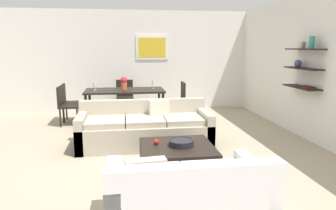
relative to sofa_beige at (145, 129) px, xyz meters
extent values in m
plane|color=tan|center=(0.07, -0.34, -0.29)|extent=(18.00, 18.00, 0.00)
cube|color=silver|center=(0.37, 3.19, 1.06)|extent=(8.40, 0.06, 2.70)
cube|color=white|center=(0.43, 3.15, 1.43)|extent=(0.87, 0.02, 0.65)
cube|color=gold|center=(0.43, 3.13, 1.43)|extent=(0.74, 0.01, 0.52)
cube|color=silver|center=(3.10, 0.26, 1.06)|extent=(0.06, 8.20, 2.70)
cube|color=black|center=(2.93, -0.04, 1.41)|extent=(0.28, 0.90, 0.02)
cube|color=black|center=(2.93, -0.04, 1.06)|extent=(0.28, 0.90, 0.02)
cube|color=black|center=(2.93, -0.04, 0.71)|extent=(0.28, 0.90, 0.02)
cylinder|color=teal|center=(2.93, -0.24, 1.53)|extent=(0.10, 0.10, 0.22)
sphere|color=#4C518C|center=(2.93, 0.14, 1.14)|extent=(0.14, 0.14, 0.14)
cylinder|color=olive|center=(2.93, 0.01, 1.48)|extent=(0.07, 0.07, 0.12)
cube|color=#4C1E19|center=(2.93, -0.19, 0.74)|extent=(0.20, 0.28, 0.03)
cube|color=#B2A893|center=(0.00, -0.04, -0.08)|extent=(2.32, 0.90, 0.42)
cube|color=#B2A893|center=(0.00, 0.33, 0.31)|extent=(2.32, 0.16, 0.36)
cube|color=#B2A893|center=(-1.09, -0.04, 0.01)|extent=(0.14, 0.90, 0.60)
cube|color=#B2A893|center=(1.09, -0.04, 0.01)|extent=(0.14, 0.90, 0.60)
cube|color=#B2A893|center=(-0.68, -0.08, 0.18)|extent=(0.66, 0.70, 0.10)
cube|color=#B2A893|center=(0.00, -0.08, 0.18)|extent=(0.66, 0.70, 0.10)
cube|color=#B2A893|center=(0.68, -0.08, 0.18)|extent=(0.66, 0.70, 0.10)
cube|color=beige|center=(0.27, 0.15, 0.31)|extent=(0.37, 0.17, 0.36)
cube|color=white|center=(0.23, -2.58, -0.08)|extent=(1.55, 0.90, 0.42)
cube|color=white|center=(0.23, -2.95, 0.31)|extent=(1.55, 0.16, 0.36)
cube|color=white|center=(0.94, -2.58, 0.01)|extent=(0.14, 0.90, 0.60)
cube|color=white|center=(-0.48, -2.58, 0.01)|extent=(0.14, 0.90, 0.60)
cube|color=white|center=(0.55, -2.54, 0.18)|extent=(0.62, 0.70, 0.10)
cube|color=white|center=(-0.09, -2.54, 0.18)|extent=(0.62, 0.70, 0.10)
cube|color=beige|center=(-0.18, -2.77, 0.31)|extent=(0.37, 0.16, 0.36)
cube|color=black|center=(0.37, -1.25, -0.10)|extent=(1.01, 0.96, 0.38)
cylinder|color=black|center=(0.42, -1.26, 0.13)|extent=(0.35, 0.35, 0.08)
torus|color=black|center=(0.42, -1.26, 0.17)|extent=(0.35, 0.35, 0.02)
sphere|color=red|center=(0.08, -1.16, 0.13)|extent=(0.08, 0.08, 0.08)
cube|color=black|center=(-0.33, 1.89, 0.44)|extent=(1.83, 0.91, 0.04)
cylinder|color=black|center=(-1.19, 1.50, 0.06)|extent=(0.06, 0.06, 0.71)
cylinder|color=black|center=(0.52, 1.50, 0.06)|extent=(0.06, 0.06, 0.71)
cylinder|color=black|center=(-1.19, 2.29, 0.06)|extent=(0.06, 0.06, 0.71)
cylinder|color=black|center=(0.52, 2.29, 0.06)|extent=(0.06, 0.06, 0.71)
cube|color=black|center=(-1.57, 2.10, 0.14)|extent=(0.44, 0.44, 0.04)
cube|color=black|center=(-1.77, 2.10, 0.37)|extent=(0.04, 0.44, 0.43)
cylinder|color=black|center=(-1.39, 1.92, -0.09)|extent=(0.04, 0.04, 0.41)
cylinder|color=black|center=(-1.39, 2.28, -0.09)|extent=(0.04, 0.04, 0.41)
cylinder|color=black|center=(-1.75, 1.92, -0.09)|extent=(0.04, 0.04, 0.41)
cylinder|color=black|center=(-1.75, 2.28, -0.09)|extent=(0.04, 0.04, 0.41)
cube|color=black|center=(-0.33, 2.67, 0.14)|extent=(0.44, 0.44, 0.04)
cube|color=black|center=(-0.33, 2.87, 0.37)|extent=(0.44, 0.04, 0.43)
cylinder|color=black|center=(-0.51, 2.49, -0.09)|extent=(0.04, 0.04, 0.41)
cylinder|color=black|center=(-0.15, 2.49, -0.09)|extent=(0.04, 0.04, 0.41)
cylinder|color=black|center=(-0.51, 2.85, -0.09)|extent=(0.04, 0.04, 0.41)
cylinder|color=black|center=(-0.15, 2.85, -0.09)|extent=(0.04, 0.04, 0.41)
cube|color=black|center=(-1.57, 1.69, 0.14)|extent=(0.44, 0.44, 0.04)
cube|color=black|center=(-1.77, 1.69, 0.37)|extent=(0.04, 0.44, 0.43)
cylinder|color=black|center=(-1.39, 1.51, -0.09)|extent=(0.04, 0.04, 0.41)
cylinder|color=black|center=(-1.39, 1.87, -0.09)|extent=(0.04, 0.04, 0.41)
cylinder|color=black|center=(-1.75, 1.51, -0.09)|extent=(0.04, 0.04, 0.41)
cylinder|color=black|center=(-1.75, 1.87, -0.09)|extent=(0.04, 0.04, 0.41)
cube|color=black|center=(0.90, 2.10, 0.14)|extent=(0.44, 0.44, 0.04)
cube|color=black|center=(1.10, 2.10, 0.37)|extent=(0.04, 0.44, 0.43)
cylinder|color=black|center=(0.72, 2.28, -0.09)|extent=(0.04, 0.04, 0.41)
cylinder|color=black|center=(0.72, 1.92, -0.09)|extent=(0.04, 0.04, 0.41)
cylinder|color=black|center=(1.08, 2.28, -0.09)|extent=(0.04, 0.04, 0.41)
cylinder|color=black|center=(1.08, 1.92, -0.09)|extent=(0.04, 0.04, 0.41)
cylinder|color=silver|center=(-1.01, 1.78, 0.46)|extent=(0.06, 0.06, 0.01)
cylinder|color=silver|center=(-1.01, 1.78, 0.51)|extent=(0.01, 0.01, 0.09)
cylinder|color=silver|center=(-1.01, 1.78, 0.59)|extent=(0.07, 0.07, 0.07)
cylinder|color=silver|center=(0.34, 2.01, 0.46)|extent=(0.06, 0.06, 0.01)
cylinder|color=silver|center=(0.34, 2.01, 0.51)|extent=(0.01, 0.01, 0.09)
cylinder|color=silver|center=(0.34, 2.01, 0.60)|extent=(0.06, 0.06, 0.09)
cylinder|color=silver|center=(-0.33, 2.29, 0.46)|extent=(0.06, 0.06, 0.01)
cylinder|color=silver|center=(-0.33, 2.29, 0.50)|extent=(0.01, 0.01, 0.08)
cylinder|color=silver|center=(-0.33, 2.29, 0.58)|extent=(0.06, 0.06, 0.08)
cylinder|color=silver|center=(-1.01, 2.01, 0.46)|extent=(0.06, 0.06, 0.01)
cylinder|color=silver|center=(-1.01, 2.01, 0.50)|extent=(0.01, 0.01, 0.08)
cylinder|color=silver|center=(-1.01, 2.01, 0.59)|extent=(0.07, 0.07, 0.09)
cylinder|color=#D85933|center=(-0.35, 1.92, 0.54)|extent=(0.13, 0.13, 0.17)
sphere|color=red|center=(-0.35, 1.92, 0.69)|extent=(0.16, 0.16, 0.16)
camera|label=1|loc=(-0.36, -5.34, 1.47)|focal=32.99mm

